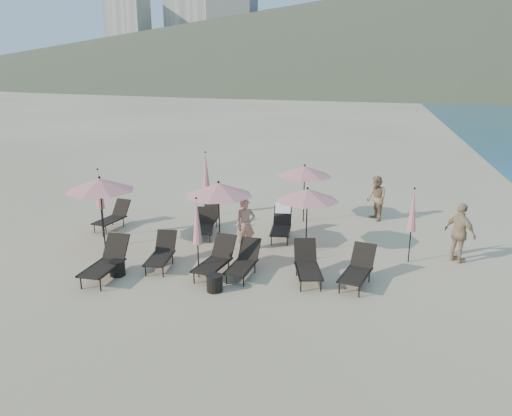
% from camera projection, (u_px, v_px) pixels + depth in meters
% --- Properties ---
extents(ground, '(800.00, 800.00, 0.00)m').
position_uv_depth(ground, '(252.00, 282.00, 13.75)').
color(ground, '#D6BA8C').
rests_on(ground, ground).
extents(volcanic_headland, '(690.00, 690.00, 55.00)m').
position_uv_depth(volcanic_headland, '(509.00, 27.00, 273.95)').
color(volcanic_headland, brown).
rests_on(volcanic_headland, ground).
extents(hotel_skyline, '(109.00, 82.00, 55.00)m').
position_uv_depth(hotel_skyline, '(205.00, 33.00, 281.72)').
color(hotel_skyline, beige).
rests_on(hotel_skyline, ground).
extents(lounger_0, '(0.71, 1.84, 1.05)m').
position_uv_depth(lounger_0, '(106.00, 261.00, 13.90)').
color(lounger_0, black).
rests_on(lounger_0, ground).
extents(lounger_1, '(0.80, 1.67, 0.92)m').
position_uv_depth(lounger_1, '(162.00, 253.00, 14.67)').
color(lounger_1, black).
rests_on(lounger_1, ground).
extents(lounger_2, '(0.91, 1.79, 0.99)m').
position_uv_depth(lounger_2, '(216.00, 259.00, 14.13)').
color(lounger_2, black).
rests_on(lounger_2, ground).
extents(lounger_3, '(0.72, 1.62, 0.91)m').
position_uv_depth(lounger_3, '(244.00, 261.00, 14.08)').
color(lounger_3, black).
rests_on(lounger_3, ground).
extents(lounger_4, '(1.05, 1.79, 0.97)m').
position_uv_depth(lounger_4, '(307.00, 264.00, 13.78)').
color(lounger_4, black).
rests_on(lounger_4, ground).
extents(lounger_5, '(1.00, 1.78, 0.97)m').
position_uv_depth(lounger_5, '(358.00, 269.00, 13.48)').
color(lounger_5, black).
rests_on(lounger_5, ground).
extents(lounger_6, '(0.86, 1.69, 0.93)m').
position_uv_depth(lounger_6, '(113.00, 216.00, 18.25)').
color(lounger_6, black).
rests_on(lounger_6, ground).
extents(lounger_7, '(0.73, 1.56, 0.87)m').
position_uv_depth(lounger_7, '(209.00, 218.00, 18.11)').
color(lounger_7, black).
rests_on(lounger_7, ground).
extents(lounger_8, '(0.94, 1.65, 0.89)m').
position_uv_depth(lounger_8, '(204.00, 225.00, 17.34)').
color(lounger_8, black).
rests_on(lounger_8, ground).
extents(lounger_9, '(0.80, 1.78, 1.08)m').
position_uv_depth(lounger_9, '(282.00, 223.00, 17.22)').
color(lounger_9, black).
rests_on(lounger_9, ground).
extents(umbrella_open_0, '(2.20, 2.20, 2.37)m').
position_uv_depth(umbrella_open_0, '(100.00, 185.00, 15.87)').
color(umbrella_open_0, black).
rests_on(umbrella_open_0, ground).
extents(umbrella_open_1, '(2.16, 2.16, 2.33)m').
position_uv_depth(umbrella_open_1, '(219.00, 189.00, 15.42)').
color(umbrella_open_1, black).
rests_on(umbrella_open_1, ground).
extents(umbrella_open_2, '(1.99, 1.99, 2.14)m').
position_uv_depth(umbrella_open_2, '(307.00, 195.00, 15.43)').
color(umbrella_open_2, black).
rests_on(umbrella_open_2, ground).
extents(umbrella_open_3, '(2.07, 2.07, 2.22)m').
position_uv_depth(umbrella_open_3, '(305.00, 171.00, 18.56)').
color(umbrella_open_3, black).
rests_on(umbrella_open_3, ground).
extents(umbrella_closed_0, '(0.27, 0.27, 2.33)m').
position_uv_depth(umbrella_closed_0, '(197.00, 222.00, 13.60)').
color(umbrella_closed_0, black).
rests_on(umbrella_closed_0, ground).
extents(umbrella_closed_1, '(0.27, 0.27, 2.33)m').
position_uv_depth(umbrella_closed_1, '(413.00, 211.00, 14.69)').
color(umbrella_closed_1, black).
rests_on(umbrella_closed_1, ground).
extents(umbrella_closed_2, '(0.28, 0.28, 2.43)m').
position_uv_depth(umbrella_closed_2, '(99.00, 190.00, 16.88)').
color(umbrella_closed_2, black).
rests_on(umbrella_closed_2, ground).
extents(umbrella_closed_3, '(0.30, 0.30, 2.57)m').
position_uv_depth(umbrella_closed_3, '(206.00, 171.00, 19.43)').
color(umbrella_closed_3, black).
rests_on(umbrella_closed_3, ground).
extents(side_table_0, '(0.44, 0.44, 0.44)m').
position_uv_depth(side_table_0, '(117.00, 268.00, 14.11)').
color(side_table_0, black).
rests_on(side_table_0, ground).
extents(side_table_1, '(0.43, 0.43, 0.45)m').
position_uv_depth(side_table_1, '(215.00, 283.00, 13.11)').
color(side_table_1, black).
rests_on(side_table_1, ground).
extents(beachgoer_a, '(0.74, 0.65, 1.72)m').
position_uv_depth(beachgoer_a, '(246.00, 225.00, 15.86)').
color(beachgoer_a, tan).
rests_on(beachgoer_a, ground).
extents(beachgoer_b, '(0.96, 1.04, 1.72)m').
position_uv_depth(beachgoer_b, '(376.00, 199.00, 19.02)').
color(beachgoer_b, '#A37854').
rests_on(beachgoer_b, ground).
extents(beachgoer_c, '(1.06, 1.09, 1.83)m').
position_uv_depth(beachgoer_c, '(460.00, 233.00, 14.91)').
color(beachgoer_c, tan).
rests_on(beachgoer_c, ground).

